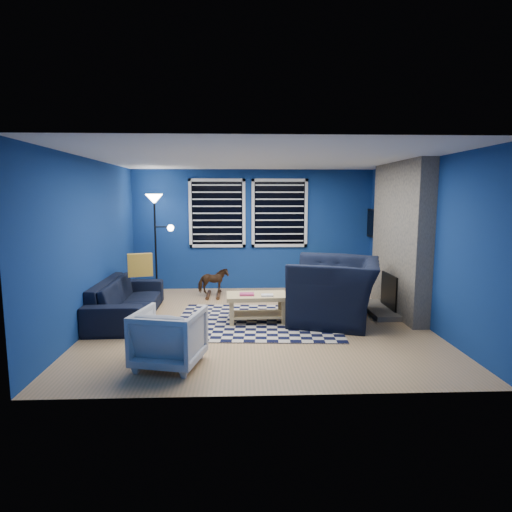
% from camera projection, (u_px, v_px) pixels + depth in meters
% --- Properties ---
extents(floor, '(5.00, 5.00, 0.00)m').
position_uv_depth(floor, '(259.00, 322.00, 6.68)').
color(floor, tan).
rests_on(floor, ground).
extents(ceiling, '(5.00, 5.00, 0.00)m').
position_uv_depth(ceiling, '(259.00, 159.00, 6.33)').
color(ceiling, white).
rests_on(ceiling, wall_back).
extents(wall_back, '(5.00, 0.00, 5.00)m').
position_uv_depth(wall_back, '(253.00, 230.00, 8.98)').
color(wall_back, navy).
rests_on(wall_back, floor).
extents(wall_left, '(0.00, 5.00, 5.00)m').
position_uv_depth(wall_left, '(92.00, 243.00, 6.41)').
color(wall_left, navy).
rests_on(wall_left, floor).
extents(wall_right, '(0.00, 5.00, 5.00)m').
position_uv_depth(wall_right, '(420.00, 242.00, 6.60)').
color(wall_right, navy).
rests_on(wall_right, floor).
extents(fireplace, '(0.65, 2.00, 2.50)m').
position_uv_depth(fireplace, '(399.00, 242.00, 7.10)').
color(fireplace, gray).
rests_on(fireplace, floor).
extents(window_left, '(1.17, 0.06, 1.42)m').
position_uv_depth(window_left, '(217.00, 213.00, 8.86)').
color(window_left, black).
rests_on(window_left, wall_back).
extents(window_right, '(1.17, 0.06, 1.42)m').
position_uv_depth(window_right, '(280.00, 213.00, 8.91)').
color(window_right, black).
rests_on(window_right, wall_back).
extents(tv, '(0.07, 1.00, 0.58)m').
position_uv_depth(tv, '(376.00, 224.00, 8.56)').
color(tv, black).
rests_on(tv, wall_right).
extents(rug, '(2.62, 2.16, 0.02)m').
position_uv_depth(rug, '(257.00, 321.00, 6.68)').
color(rug, black).
rests_on(rug, floor).
extents(sofa, '(2.15, 0.88, 0.62)m').
position_uv_depth(sofa, '(127.00, 299.00, 6.86)').
color(sofa, black).
rests_on(sofa, floor).
extents(armchair_big, '(1.82, 1.70, 0.98)m').
position_uv_depth(armchair_big, '(335.00, 290.00, 6.69)').
color(armchair_big, black).
rests_on(armchair_big, floor).
extents(armchair_bent, '(0.87, 0.88, 0.67)m').
position_uv_depth(armchair_bent, '(169.00, 337.00, 4.91)').
color(armchair_bent, gray).
rests_on(armchair_bent, floor).
extents(rocking_horse, '(0.44, 0.63, 0.49)m').
position_uv_depth(rocking_horse, '(213.00, 281.00, 8.33)').
color(rocking_horse, '#4C2F18').
rests_on(rocking_horse, floor).
extents(coffee_table, '(0.95, 0.57, 0.46)m').
position_uv_depth(coffee_table, '(257.00, 302.00, 6.62)').
color(coffee_table, tan).
rests_on(coffee_table, rug).
extents(cabinet, '(0.64, 0.51, 0.56)m').
position_uv_depth(cabinet, '(315.00, 278.00, 8.92)').
color(cabinet, tan).
rests_on(cabinet, floor).
extents(floor_lamp, '(0.54, 0.33, 1.99)m').
position_uv_depth(floor_lamp, '(156.00, 213.00, 8.37)').
color(floor_lamp, black).
rests_on(floor_lamp, floor).
extents(throw_pillow, '(0.42, 0.23, 0.38)m').
position_uv_depth(throw_pillow, '(140.00, 265.00, 7.11)').
color(throw_pillow, gold).
rests_on(throw_pillow, sofa).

